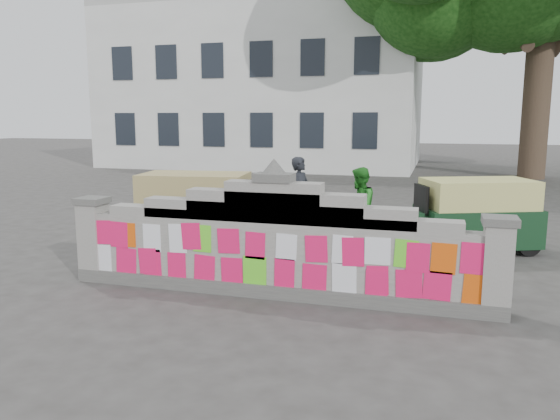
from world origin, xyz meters
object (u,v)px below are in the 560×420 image
(rickshaw_left, at_px, (199,208))
(rickshaw_right, at_px, (474,214))
(cyclist_bike, at_px, (300,224))
(pedestrian, at_px, (359,207))
(cyclist_rider, at_px, (300,208))

(rickshaw_left, height_order, rickshaw_right, rickshaw_left)
(cyclist_bike, bearing_deg, pedestrian, -54.48)
(rickshaw_right, bearing_deg, pedestrian, -17.67)
(rickshaw_left, bearing_deg, cyclist_bike, 6.28)
(rickshaw_right, bearing_deg, rickshaw_left, -10.97)
(pedestrian, bearing_deg, rickshaw_left, -74.33)
(cyclist_rider, xyz_separation_m, rickshaw_right, (3.32, 0.57, -0.05))
(rickshaw_left, bearing_deg, rickshaw_right, 3.71)
(pedestrian, bearing_deg, rickshaw_right, 94.42)
(cyclist_bike, height_order, rickshaw_left, rickshaw_left)
(pedestrian, distance_m, rickshaw_right, 2.21)
(cyclist_rider, height_order, rickshaw_left, cyclist_rider)
(cyclist_rider, bearing_deg, cyclist_bike, 106.23)
(pedestrian, distance_m, rickshaw_left, 3.24)
(cyclist_bike, xyz_separation_m, pedestrian, (1.12, 0.39, 0.34))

